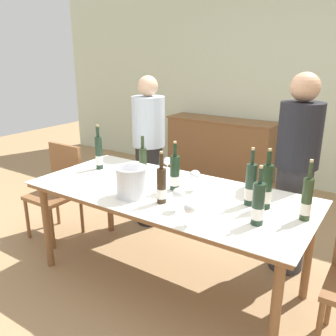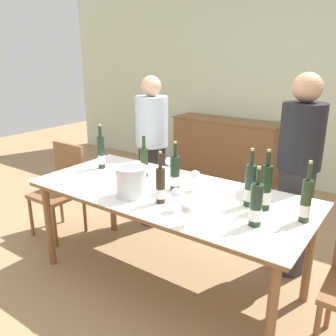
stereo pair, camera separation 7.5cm
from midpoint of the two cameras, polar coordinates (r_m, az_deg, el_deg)
ground_plane at (r=3.04m, az=0.74°, el=-17.51°), size 12.00×12.00×0.00m
back_wall at (r=5.10m, az=19.81°, el=12.81°), size 8.00×0.10×2.80m
sideboard_cabinet at (r=5.26m, az=9.62°, el=3.04°), size 1.59×0.46×0.87m
dining_table at (r=2.69m, az=0.80°, el=-4.99°), size 2.13×0.96×0.78m
ice_bucket at (r=2.54m, az=-5.10°, el=-2.04°), size 0.23×0.23×0.22m
wine_bottle_0 at (r=2.17m, az=14.89°, el=-5.94°), size 0.08×0.08×0.37m
wine_bottle_1 at (r=2.44m, az=13.86°, el=-2.93°), size 0.07×0.07×0.40m
wine_bottle_2 at (r=2.65m, az=1.94°, el=-0.93°), size 0.08×0.08×0.37m
wine_bottle_3 at (r=3.20m, az=-10.00°, el=2.42°), size 0.06×0.06×0.40m
wine_bottle_4 at (r=2.31m, az=22.10°, el=-5.04°), size 0.07×0.07×0.39m
wine_bottle_5 at (r=2.42m, az=-0.31°, el=-2.89°), size 0.07×0.07×0.37m
wine_bottle_6 at (r=2.40m, az=16.29°, el=-3.22°), size 0.07×0.07×0.41m
wine_bottle_7 at (r=2.94m, az=-3.11°, el=0.85°), size 0.06×0.06×0.35m
wine_glass_0 at (r=2.56m, az=-0.04°, el=-2.40°), size 0.07×0.07×0.14m
wine_glass_1 at (r=2.64m, az=5.18°, el=-1.37°), size 0.09×0.09×0.16m
wine_glass_2 at (r=3.03m, az=0.87°, el=0.97°), size 0.07×0.07×0.14m
wine_glass_3 at (r=2.30m, az=2.36°, el=-4.32°), size 0.08×0.08×0.16m
wine_glass_4 at (r=2.11m, az=4.11°, el=-6.61°), size 0.08×0.08×0.15m
chair_left_end at (r=3.70m, az=-16.00°, el=-2.47°), size 0.42×0.42×0.91m
person_host at (r=3.68m, az=-1.99°, el=2.41°), size 0.33×0.33×1.56m
person_guest_left at (r=2.99m, az=20.64°, el=-1.58°), size 0.33×0.33×1.63m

